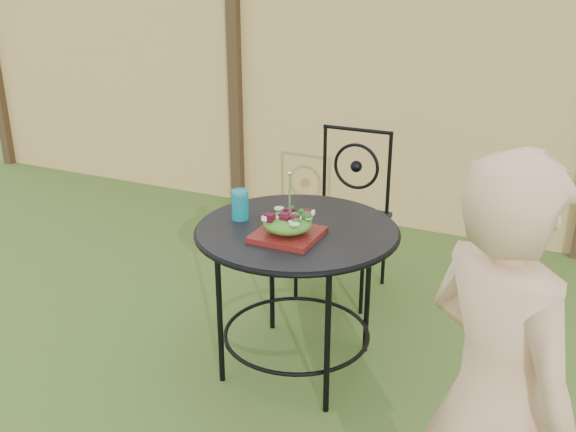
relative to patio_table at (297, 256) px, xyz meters
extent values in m
plane|color=#274A18|center=(-0.12, -0.21, -0.59)|extent=(60.00, 60.00, 0.00)
cube|color=#E1C06F|center=(-0.12, 1.99, 0.31)|extent=(8.00, 0.05, 1.80)
cube|color=black|center=(-1.42, 1.94, 0.36)|extent=(0.09, 0.09, 1.90)
cylinder|color=black|center=(0.00, 0.00, 0.13)|extent=(0.90, 0.90, 0.02)
torus|color=black|center=(0.00, 0.00, 0.12)|extent=(0.92, 0.92, 0.02)
torus|color=black|center=(0.00, 0.00, -0.41)|extent=(0.70, 0.70, 0.02)
cylinder|color=black|center=(0.26, 0.26, -0.23)|extent=(0.03, 0.03, 0.71)
cylinder|color=black|center=(-0.26, 0.26, -0.23)|extent=(0.03, 0.03, 0.71)
cylinder|color=black|center=(-0.26, -0.26, -0.23)|extent=(0.03, 0.03, 0.71)
cylinder|color=black|center=(0.26, -0.26, -0.23)|extent=(0.03, 0.03, 0.71)
cube|color=black|center=(-0.08, 0.81, -0.14)|extent=(0.46, 0.46, 0.03)
cylinder|color=black|center=(-0.08, 1.02, 0.35)|extent=(0.42, 0.02, 0.02)
torus|color=black|center=(-0.08, 1.02, 0.13)|extent=(0.28, 0.02, 0.28)
cylinder|color=black|center=(-0.28, 0.61, -0.37)|extent=(0.02, 0.02, 0.44)
cylinder|color=black|center=(0.12, 0.61, -0.37)|extent=(0.02, 0.02, 0.44)
cylinder|color=black|center=(-0.28, 1.01, -0.37)|extent=(0.02, 0.02, 0.44)
cylinder|color=black|center=(0.12, 1.01, -0.37)|extent=(0.02, 0.02, 0.44)
cylinder|color=black|center=(-0.28, 1.02, 0.11)|extent=(0.02, 0.02, 0.50)
cylinder|color=black|center=(0.12, 1.02, 0.11)|extent=(0.02, 0.02, 0.50)
imported|color=tan|center=(0.99, -0.90, 0.13)|extent=(0.62, 0.59, 1.43)
cube|color=#470A11|center=(0.01, -0.12, 0.15)|extent=(0.27, 0.27, 0.02)
ellipsoid|color=#235614|center=(0.01, -0.12, 0.20)|extent=(0.21, 0.21, 0.08)
cylinder|color=silver|center=(0.02, -0.12, 0.33)|extent=(0.01, 0.01, 0.18)
cylinder|color=#0C7E90|center=(-0.28, -0.02, 0.21)|extent=(0.08, 0.08, 0.14)
camera|label=1|loc=(1.10, -2.42, 1.22)|focal=40.00mm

